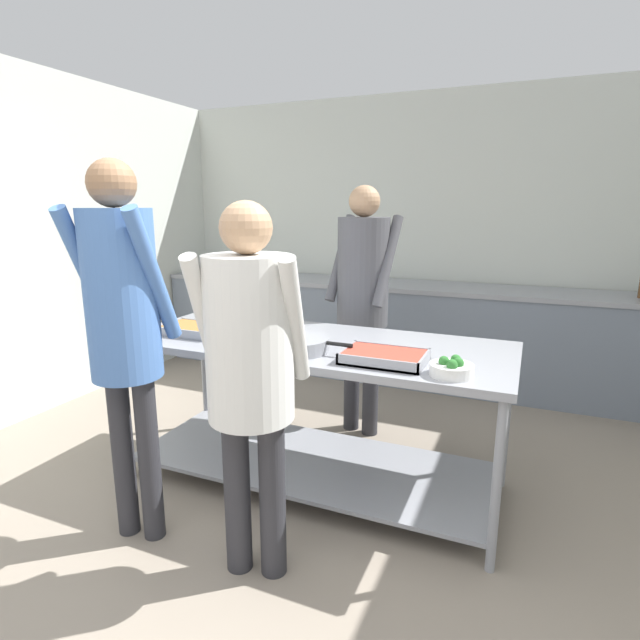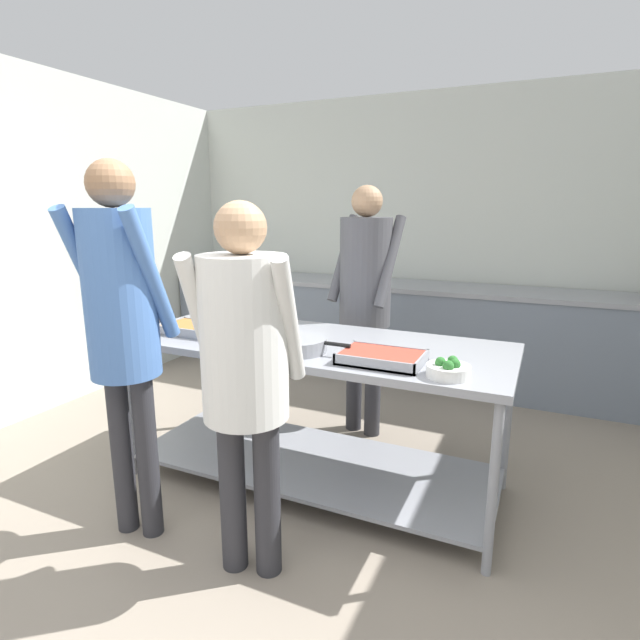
% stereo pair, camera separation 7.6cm
% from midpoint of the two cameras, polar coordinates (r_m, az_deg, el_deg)
% --- Properties ---
extents(wall_rear, '(4.93, 0.06, 2.65)m').
position_cam_midpoint_polar(wall_rear, '(5.02, 11.48, 9.28)').
color(wall_rear, silver).
rests_on(wall_rear, ground_plane).
extents(wall_left, '(0.06, 3.84, 2.65)m').
position_cam_midpoint_polar(wall_left, '(4.69, -25.57, 8.07)').
color(wall_left, silver).
rests_on(wall_left, ground_plane).
extents(back_counter, '(4.77, 0.65, 0.92)m').
position_cam_midpoint_polar(back_counter, '(4.79, 9.99, -1.30)').
color(back_counter, slate).
rests_on(back_counter, ground_plane).
extents(serving_counter, '(2.19, 0.87, 0.87)m').
position_cam_midpoint_polar(serving_counter, '(2.91, -0.07, -7.76)').
color(serving_counter, gray).
rests_on(serving_counter, ground_plane).
extents(serving_tray_roast, '(0.36, 0.26, 0.05)m').
position_cam_midpoint_polar(serving_tray_roast, '(3.08, -13.49, -0.98)').
color(serving_tray_roast, gray).
rests_on(serving_tray_roast, serving_counter).
extents(plate_stack, '(0.26, 0.26, 0.04)m').
position_cam_midpoint_polar(plate_stack, '(2.83, -8.76, -2.13)').
color(plate_stack, white).
rests_on(plate_stack, serving_counter).
extents(sauce_pan, '(0.46, 0.32, 0.07)m').
position_cam_midpoint_polar(sauce_pan, '(2.61, -1.77, -2.74)').
color(sauce_pan, gray).
rests_on(sauce_pan, serving_counter).
extents(serving_tray_vegetables, '(0.40, 0.27, 0.05)m').
position_cam_midpoint_polar(serving_tray_vegetables, '(2.45, 7.96, -4.27)').
color(serving_tray_vegetables, gray).
rests_on(serving_tray_vegetables, serving_counter).
extents(broccoli_bowl, '(0.20, 0.20, 0.09)m').
position_cam_midpoint_polar(broccoli_bowl, '(2.30, 15.39, -5.49)').
color(broccoli_bowl, silver).
rests_on(broccoli_bowl, serving_counter).
extents(guest_serving_left, '(0.51, 0.40, 1.64)m').
position_cam_midpoint_polar(guest_serving_left, '(2.08, -7.55, -4.15)').
color(guest_serving_left, '#2D2D33').
rests_on(guest_serving_left, ground_plane).
extents(guest_serving_right, '(0.46, 0.40, 1.82)m').
position_cam_midpoint_polar(guest_serving_right, '(2.46, -20.89, 0.92)').
color(guest_serving_right, '#2D2D33').
rests_on(guest_serving_right, ground_plane).
extents(cook_behind_counter, '(0.51, 0.42, 1.75)m').
position_cam_midpoint_polar(cook_behind_counter, '(3.46, 5.84, 4.04)').
color(cook_behind_counter, '#2D2D33').
rests_on(cook_behind_counter, ground_plane).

